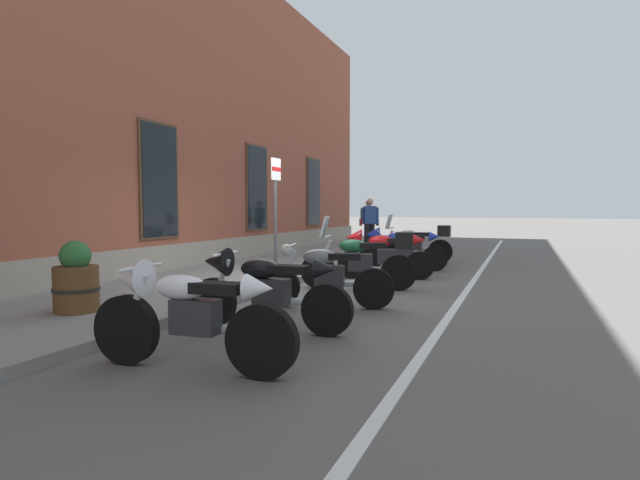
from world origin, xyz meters
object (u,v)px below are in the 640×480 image
(motorcycle_green_touring, at_px, (364,259))
(motorcycle_silver_touring, at_px, (416,243))
(barrel_planter, at_px, (76,281))
(parking_sign, at_px, (276,199))
(motorcycle_black_sport, at_px, (261,286))
(motorcycle_red_sport, at_px, (381,252))
(motorcycle_white_sport, at_px, (184,311))
(pedestrian_striped_shirt, at_px, (369,221))
(motorcycle_blue_sport, at_px, (399,247))
(pedestrian_blue_top, at_px, (370,220))
(motorcycle_grey_naked, at_px, (325,276))

(motorcycle_green_touring, xyz_separation_m, motorcycle_silver_touring, (4.91, 0.01, -0.01))
(barrel_planter, bearing_deg, parking_sign, -12.33)
(motorcycle_black_sport, distance_m, motorcycle_red_sport, 4.95)
(motorcycle_white_sport, bearing_deg, pedestrian_striped_shirt, 9.27)
(parking_sign, xyz_separation_m, barrel_planter, (-4.07, 0.89, -1.15))
(motorcycle_red_sport, height_order, parking_sign, parking_sign)
(motorcycle_blue_sport, relative_size, parking_sign, 0.88)
(motorcycle_green_touring, xyz_separation_m, pedestrian_striped_shirt, (8.20, 2.35, 0.50))
(motorcycle_white_sport, xyz_separation_m, pedestrian_blue_top, (12.62, 1.94, 0.53))
(motorcycle_red_sport, xyz_separation_m, pedestrian_blue_top, (6.05, 2.05, 0.51))
(motorcycle_black_sport, bearing_deg, barrel_planter, 101.24)
(motorcycle_red_sport, distance_m, barrel_planter, 6.08)
(pedestrian_blue_top, bearing_deg, motorcycle_blue_sport, -155.41)
(motorcycle_red_sport, bearing_deg, motorcycle_green_touring, -177.37)
(parking_sign, bearing_deg, motorcycle_blue_sport, -31.81)
(motorcycle_white_sport, height_order, motorcycle_black_sport, motorcycle_white_sport)
(motorcycle_blue_sport, relative_size, pedestrian_striped_shirt, 1.28)
(motorcycle_blue_sport, xyz_separation_m, barrel_planter, (-7.01, 2.71, -0.03))
(motorcycle_silver_touring, bearing_deg, parking_sign, 158.71)
(motorcycle_white_sport, bearing_deg, motorcycle_blue_sport, -0.84)
(motorcycle_red_sport, xyz_separation_m, motorcycle_blue_sport, (1.56, -0.01, -0.01))
(motorcycle_silver_touring, xyz_separation_m, pedestrian_blue_top, (2.63, 2.11, 0.54))
(motorcycle_grey_naked, xyz_separation_m, parking_sign, (1.96, 1.84, 1.21))
(motorcycle_blue_sport, bearing_deg, pedestrian_striped_shirt, 23.93)
(motorcycle_red_sport, relative_size, motorcycle_blue_sport, 0.96)
(motorcycle_silver_touring, bearing_deg, pedestrian_blue_top, 38.64)
(motorcycle_blue_sport, xyz_separation_m, motorcycle_silver_touring, (1.86, -0.05, -0.02))
(motorcycle_blue_sport, distance_m, motorcycle_silver_touring, 1.86)
(motorcycle_black_sport, bearing_deg, motorcycle_blue_sport, -1.67)
(motorcycle_green_touring, bearing_deg, motorcycle_silver_touring, 0.14)
(motorcycle_grey_naked, relative_size, pedestrian_striped_shirt, 1.22)
(motorcycle_grey_naked, relative_size, barrel_planter, 2.13)
(motorcycle_black_sport, xyz_separation_m, motorcycle_green_touring, (3.46, -0.25, 0.01))
(pedestrian_blue_top, distance_m, parking_sign, 7.46)
(motorcycle_black_sport, distance_m, motorcycle_blue_sport, 6.51)
(motorcycle_blue_sport, height_order, parking_sign, parking_sign)
(motorcycle_green_touring, xyz_separation_m, motorcycle_red_sport, (1.49, 0.07, 0.01))
(motorcycle_black_sport, height_order, pedestrian_blue_top, pedestrian_blue_top)
(motorcycle_grey_naked, height_order, barrel_planter, barrel_planter)
(pedestrian_striped_shirt, relative_size, parking_sign, 0.69)
(motorcycle_grey_naked, distance_m, motorcycle_red_sport, 3.34)
(parking_sign, bearing_deg, pedestrian_striped_shirt, 3.30)
(motorcycle_white_sport, height_order, motorcycle_grey_naked, motorcycle_white_sport)
(pedestrian_blue_top, xyz_separation_m, parking_sign, (-7.43, -0.24, 0.60))
(motorcycle_black_sport, relative_size, pedestrian_striped_shirt, 1.31)
(motorcycle_grey_naked, bearing_deg, motorcycle_green_touring, -1.36)
(parking_sign, bearing_deg, motorcycle_red_sport, -52.80)
(motorcycle_green_touring, height_order, motorcycle_silver_touring, motorcycle_green_touring)
(motorcycle_blue_sport, bearing_deg, motorcycle_black_sport, 178.33)
(motorcycle_green_touring, bearing_deg, motorcycle_black_sport, 175.86)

